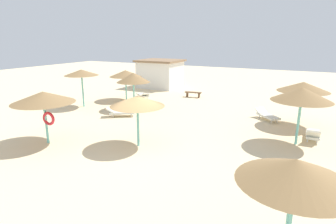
{
  "coord_description": "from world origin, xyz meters",
  "views": [
    {
      "loc": [
        6.97,
        -10.34,
        5.2
      ],
      "look_at": [
        0.0,
        3.0,
        1.2
      ],
      "focal_mm": 29.81,
      "sensor_mm": 36.0,
      "label": 1
    }
  ],
  "objects": [
    {
      "name": "parasol_5",
      "position": [
        -0.36,
        0.52,
        2.27
      ],
      "size": [
        2.64,
        2.64,
        2.53
      ],
      "color": "#6BC6BC",
      "rests_on": "ground"
    },
    {
      "name": "parasol_7",
      "position": [
        -4.68,
        -1.3,
        2.37
      ],
      "size": [
        3.05,
        3.05,
        2.67
      ],
      "color": "#6BC6BC",
      "rests_on": "ground"
    },
    {
      "name": "lounger_2",
      "position": [
        -4.44,
        4.43,
        0.31
      ],
      "size": [
        1.94,
        1.6,
        0.66
      ],
      "color": "silver",
      "rests_on": "ground"
    },
    {
      "name": "parasol_2",
      "position": [
        -4.76,
        6.6,
        2.39
      ],
      "size": [
        2.48,
        2.48,
        2.74
      ],
      "color": "#6BC6BC",
      "rests_on": "ground"
    },
    {
      "name": "beach_cabana",
      "position": [
        -7.77,
        16.07,
        1.5
      ],
      "size": [
        4.41,
        4.0,
        2.96
      ],
      "color": "white",
      "rests_on": "ground"
    },
    {
      "name": "parasol_4",
      "position": [
        6.58,
        4.38,
        2.57
      ],
      "size": [
        2.87,
        2.87,
        2.91
      ],
      "color": "#6BC6BC",
      "rests_on": "ground"
    },
    {
      "name": "lounger_0",
      "position": [
        -6.29,
        10.25,
        0.31
      ],
      "size": [
        1.91,
        1.67,
        0.62
      ],
      "color": "silver",
      "rests_on": "ground"
    },
    {
      "name": "parasol_6",
      "position": [
        -8.7,
        5.42,
        2.66
      ],
      "size": [
        2.58,
        2.58,
        2.9
      ],
      "color": "#6BC6BC",
      "rests_on": "ground"
    },
    {
      "name": "parasol_3",
      "position": [
        6.52,
        8.0,
        2.39
      ],
      "size": [
        3.0,
        3.0,
        2.68
      ],
      "color": "#6BC6BC",
      "rests_on": "ground"
    },
    {
      "name": "lounger_3",
      "position": [
        4.58,
        8.26,
        0.31
      ],
      "size": [
        1.81,
        1.79,
        0.64
      ],
      "color": "silver",
      "rests_on": "ground"
    },
    {
      "name": "ground_plane",
      "position": [
        0.0,
        0.0,
        0.0
      ],
      "size": [
        80.0,
        80.0,
        0.0
      ],
      "primitive_type": "plane",
      "color": "beige"
    },
    {
      "name": "lounger_4",
      "position": [
        7.31,
        5.45,
        0.32
      ],
      "size": [
        0.67,
        1.88,
        0.76
      ],
      "color": "silver",
      "rests_on": "ground"
    },
    {
      "name": "parasol_1",
      "position": [
        6.88,
        -4.76,
        2.66
      ],
      "size": [
        2.32,
        2.32,
        2.93
      ],
      "color": "#6BC6BC",
      "rests_on": "ground"
    },
    {
      "name": "parasol_0",
      "position": [
        -7.18,
        8.95,
        2.29
      ],
      "size": [
        2.73,
        2.73,
        2.58
      ],
      "color": "#6BC6BC",
      "rests_on": "ground"
    },
    {
      "name": "bench_0",
      "position": [
        -2.5,
        12.71,
        0.35
      ],
      "size": [
        1.54,
        0.58,
        0.49
      ],
      "color": "brown",
      "rests_on": "ground"
    }
  ]
}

